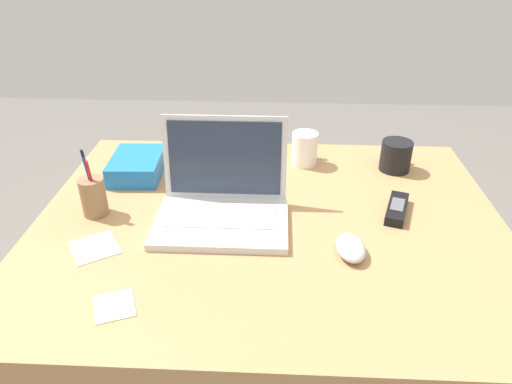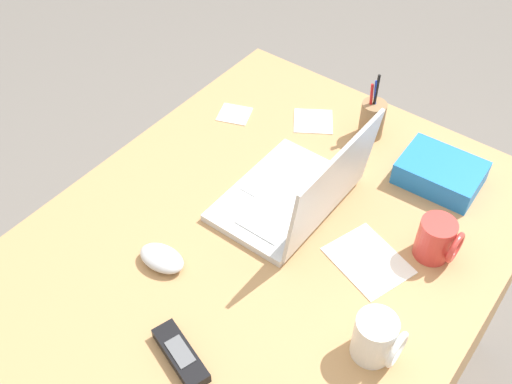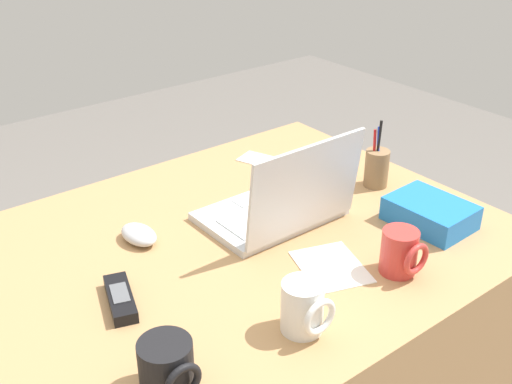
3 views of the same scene
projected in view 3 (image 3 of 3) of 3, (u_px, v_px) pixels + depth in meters
The scene contains 12 objects.
desk at pixel (242, 368), 1.58m from camera, with size 1.14×0.90×0.76m, color tan.
laptop at pixel (281, 205), 1.44m from camera, with size 0.32×0.24×0.23m.
computer_mouse at pixel (139, 234), 1.38m from camera, with size 0.06×0.10×0.04m, color silver.
coffee_mug_white at pixel (167, 367), 0.98m from camera, with size 0.09×0.10×0.09m.
coffee_mug_tall at pixel (304, 308), 1.11m from camera, with size 0.08×0.09×0.10m.
coffee_mug_spare at pixel (401, 252), 1.27m from camera, with size 0.07×0.09×0.09m.
cordless_phone at pixel (120, 298), 1.19m from camera, with size 0.08×0.14×0.03m.
pen_holder at pixel (377, 167), 1.61m from camera, with size 0.06×0.06×0.18m.
snack_bag at pixel (430, 213), 1.44m from camera, with size 0.14×0.18×0.06m, color blue.
paper_note_near_laptop at pixel (331, 267), 1.30m from camera, with size 0.13×0.16×0.00m, color white.
paper_note_left at pixel (255, 158), 1.77m from camera, with size 0.07×0.08×0.00m, color white.
paper_note_right at pixel (325, 171), 1.70m from camera, with size 0.10×0.10×0.00m, color white.
Camera 3 is at (0.71, 0.96, 1.50)m, focal length 44.47 mm.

